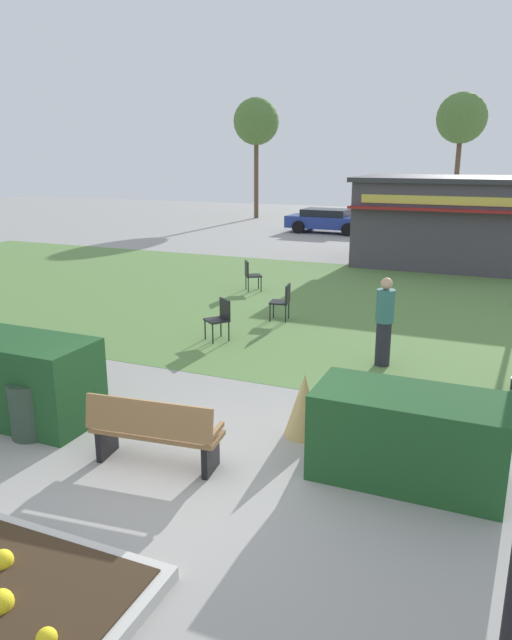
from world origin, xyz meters
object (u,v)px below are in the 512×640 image
Objects in this scene: trash_bin at (29,410)px; parked_car_west_slot at (328,220)px; park_bench at (154,431)px; person_strolling at (384,321)px; cafe_chair_east at (220,316)px; food_kiosk at (462,221)px; tree_right_bg at (256,122)px; cafe_chair_west at (250,273)px; cafe_chair_center at (283,299)px; tree_left_bg at (462,119)px.

trash_bin is 0.19× the size of parked_car_west_slot.
park_bench is 5.28m from person_strolling.
cafe_chair_east is (0.45, 5.14, 0.12)m from trash_bin.
person_strolling reaches higher than trash_bin.
food_kiosk is 18.69m from tree_right_bg.
food_kiosk is 1.02× the size of tree_right_bg.
cafe_chair_west is 14.16m from parked_car_west_slot.
cafe_chair_center is 17.15m from parked_car_west_slot.
tree_left_bg is at bearing 85.89° from cafe_chair_center.
tree_right_bg is at bearing 110.65° from park_bench.
trash_bin is at bearing -72.97° from tree_right_bg.
park_bench is at bearing -118.91° from person_strolling.
trash_bin is 31.55m from tree_left_bg.
park_bench is at bearing -82.60° from cafe_chair_center.
tree_right_bg is (-11.81, -1.74, -0.03)m from tree_left_bg.
trash_bin is 0.91× the size of cafe_chair_east.
cafe_chair_west is 0.21× the size of parked_car_west_slot.
tree_left_bg reaches higher than person_strolling.
cafe_chair_west is at bearing 127.10° from person_strolling.
parked_car_west_slot is at bearing 99.43° from cafe_chair_east.
cafe_chair_center is at bearing 134.22° from person_strolling.
cafe_chair_west is (-2.95, 9.80, 0.05)m from park_bench.
food_kiosk is at bearing 71.59° from cafe_chair_center.
cafe_chair_east is 0.12× the size of tree_right_bg.
cafe_chair_east is at bearing -95.34° from tree_left_bg.
cafe_chair_east is 0.53× the size of person_strolling.
cafe_chair_west is 0.53× the size of person_strolling.
cafe_chair_west is at bearing 95.11° from trash_bin.
trash_bin is 5.16m from cafe_chair_east.
parked_car_west_slot is at bearing -40.53° from tree_right_bg.
person_strolling reaches higher than cafe_chair_center.
cafe_chair_west and cafe_chair_center have the same top height.
cafe_chair_west is at bearing -82.78° from parked_car_west_slot.
cafe_chair_center is at bearing -108.41° from food_kiosk.
tree_right_bg is at bearing 107.03° from trash_bin.
tree_right_bg reaches higher than park_bench.
food_kiosk is 8.29× the size of cafe_chair_west.
parked_car_west_slot reaches higher than cafe_chair_center.
park_bench is 0.24× the size of food_kiosk.
trash_bin is at bearing -104.59° from food_kiosk.
park_bench is 5.41m from cafe_chair_east.
cafe_chair_west is at bearing -67.44° from tree_right_bg.
parked_car_west_slot is (-7.03, 7.04, -0.93)m from food_kiosk.
food_kiosk reaches higher than person_strolling.
tree_left_bg is at bearing 84.66° from cafe_chair_east.
park_bench is 1.96× the size of cafe_chair_east.
park_bench is 31.43m from tree_left_bg.
food_kiosk is at bearing 53.21° from cafe_chair_west.
food_kiosk is (4.37, 16.79, 1.17)m from trash_bin.
trash_bin is at bearing -99.17° from cafe_chair_center.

